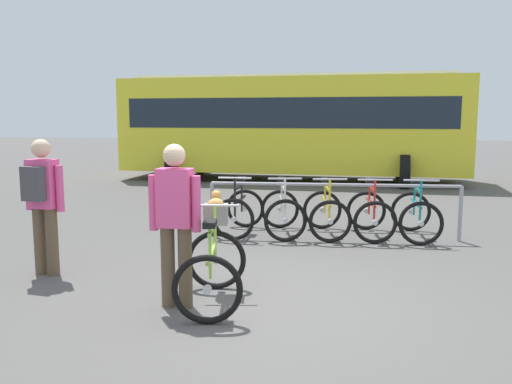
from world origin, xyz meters
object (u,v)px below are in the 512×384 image
at_px(person_with_featured_bike, 176,218).
at_px(bus_distant, 291,122).
at_px(racked_bike_white, 283,212).
at_px(featured_bicycle, 213,255).
at_px(racked_bike_yellow, 326,213).
at_px(pedestrian_with_backpack, 42,198).
at_px(racked_bike_teal, 416,215).
at_px(racked_bike_red, 370,214).
at_px(racked_bike_black, 240,211).

xyz_separation_m(person_with_featured_bike, bus_distant, (-0.05, 11.02, 0.83)).
distance_m(racked_bike_white, featured_bicycle, 3.27).
bearing_deg(racked_bike_yellow, pedestrian_with_backpack, -139.68).
xyz_separation_m(racked_bike_teal, pedestrian_with_backpack, (-4.64, -2.84, 0.57)).
distance_m(featured_bicycle, bus_distant, 10.86).
bearing_deg(racked_bike_teal, racked_bike_red, -176.47).
height_order(racked_bike_red, pedestrian_with_backpack, pedestrian_with_backpack).
height_order(racked_bike_black, racked_bike_red, same).
relative_size(racked_bike_white, featured_bicycle, 0.97).
bearing_deg(racked_bike_teal, racked_bike_black, -176.47).
relative_size(racked_bike_black, racked_bike_white, 0.91).
distance_m(racked_bike_yellow, featured_bicycle, 3.45).
bearing_deg(featured_bicycle, person_with_featured_bike, -143.87).
bearing_deg(person_with_featured_bike, racked_bike_white, 79.67).
bearing_deg(person_with_featured_bike, pedestrian_with_backpack, 157.87).
xyz_separation_m(racked_bike_black, racked_bike_teal, (2.79, 0.17, -0.00)).
height_order(racked_bike_teal, bus_distant, bus_distant).
bearing_deg(racked_bike_white, person_with_featured_bike, -100.33).
xyz_separation_m(racked_bike_black, racked_bike_red, (2.10, 0.13, -0.00)).
xyz_separation_m(featured_bicycle, bus_distant, (-0.37, 10.79, 1.25)).
bearing_deg(racked_bike_black, racked_bike_yellow, 3.53).
bearing_deg(racked_bike_white, featured_bicycle, -95.59).
height_order(racked_bike_black, racked_bike_yellow, same).
height_order(racked_bike_white, featured_bicycle, featured_bicycle).
relative_size(racked_bike_red, person_with_featured_bike, 0.71).
height_order(racked_bike_white, racked_bike_yellow, same).
relative_size(racked_bike_white, racked_bike_teal, 1.06).
relative_size(racked_bike_teal, person_with_featured_bike, 0.69).
distance_m(racked_bike_yellow, person_with_featured_bike, 3.81).
bearing_deg(person_with_featured_bike, racked_bike_black, 91.07).
relative_size(person_with_featured_bike, pedestrian_with_backpack, 1.00).
bearing_deg(racked_bike_white, racked_bike_black, -176.47).
relative_size(racked_bike_yellow, featured_bicycle, 0.96).
xyz_separation_m(racked_bike_yellow, racked_bike_red, (0.70, 0.04, -0.00)).
distance_m(racked_bike_yellow, racked_bike_red, 0.70).
distance_m(featured_bicycle, pedestrian_with_backpack, 2.33).
bearing_deg(featured_bicycle, racked_bike_red, 62.80).
xyz_separation_m(racked_bike_teal, bus_distant, (-2.78, 7.41, 1.37)).
xyz_separation_m(racked_bike_white, person_with_featured_bike, (-0.63, -3.48, 0.54)).
distance_m(racked_bike_white, bus_distant, 7.69).
relative_size(racked_bike_white, racked_bike_red, 1.03).
bearing_deg(racked_bike_white, racked_bike_teal, 3.53).
height_order(racked_bike_white, bus_distant, bus_distant).
relative_size(racked_bike_white, bus_distant, 0.12).
bearing_deg(racked_bike_black, bus_distant, 89.92).
bearing_deg(pedestrian_with_backpack, bus_distant, 79.74).
bearing_deg(racked_bike_white, pedestrian_with_backpack, -133.20).
distance_m(racked_bike_teal, bus_distant, 8.03).
bearing_deg(racked_bike_yellow, bus_distant, 100.49).
bearing_deg(racked_bike_yellow, racked_bike_red, 3.53).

